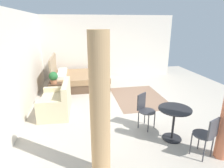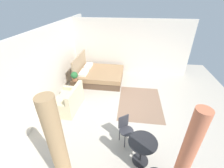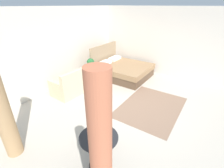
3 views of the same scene
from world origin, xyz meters
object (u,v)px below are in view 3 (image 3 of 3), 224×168
Objects in this scene: vase at (94,65)px; balcony_table at (99,146)px; potted_plant at (91,63)px; bed at (122,70)px; cafe_chair_near_couch at (100,120)px; couch at (72,85)px; nightstand at (93,73)px.

vase is 4.23m from balcony_table.
bed is at bearing -40.10° from potted_plant.
bed is 1.20m from vase.
cafe_chair_near_couch is at bearing -138.96° from vase.
couch is at bearing 162.84° from bed.
balcony_table is (-4.03, -1.88, 0.21)m from bed.
bed is 1.40m from potted_plant.
bed is 2.91× the size of balcony_table.
nightstand is (-0.92, 0.83, -0.05)m from bed.
couch reaches higher than vase.
cafe_chair_near_couch is (-1.19, -2.12, 0.21)m from couch.
couch reaches higher than cafe_chair_near_couch.
potted_plant is 4.07m from balcony_table.
bed is at bearing -42.06° from nightstand.
cafe_chair_near_couch reaches higher than balcony_table.
potted_plant is (-1.02, 0.86, 0.43)m from bed.
nightstand is at bearing -169.19° from vase.
vase is at bearing 6.44° from couch.
bed is at bearing -17.16° from couch.
bed is at bearing -46.85° from vase.
couch is 1.54× the size of cafe_chair_near_couch.
potted_plant is at bearing 163.86° from nightstand.
couch is 2.63× the size of nightstand.
potted_plant is at bearing 7.87° from couch.
bed reaches higher than couch.
cafe_chair_near_couch is at bearing -136.39° from potted_plant.
bed reaches higher than cafe_chair_near_couch.
couch is 1.79× the size of balcony_table.
bed is 3.72m from cafe_chair_near_couch.
potted_plant is 0.56× the size of balcony_table.
cafe_chair_near_couch is (-3.42, -1.43, 0.22)m from bed.
vase is (0.12, 0.02, 0.32)m from nightstand.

